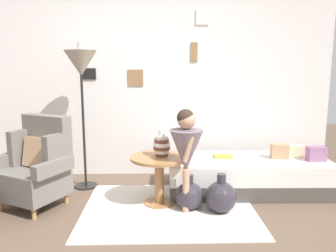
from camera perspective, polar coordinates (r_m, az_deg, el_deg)
The scene contains 15 objects.
ground_plane at distance 3.06m, azimuth -2.47°, elevation -19.11°, with size 12.00×12.00×0.00m, color brown.
gallery_wall at distance 4.63m, azimuth -2.21°, elevation 7.66°, with size 4.80×0.12×2.60m.
rug at distance 3.67m, azimuth 0.16°, elevation -13.85°, with size 1.80×1.43×0.01m, color silver.
armchair at distance 3.91m, azimuth -21.28°, elevation -6.29°, with size 0.90×0.82×0.97m.
daybed at distance 4.22m, azimuth 13.42°, elevation -8.07°, with size 1.91×0.83×0.40m.
pillow_head at distance 4.32m, azimuth 23.85°, elevation -4.33°, with size 0.22×0.12×0.17m, color gray.
pillow_mid at distance 4.43m, azimuth 20.76°, elevation -3.95°, with size 0.19×0.12×0.14m, color beige.
pillow_back at distance 4.27m, azimuth 18.39°, elevation -4.08°, with size 0.20×0.12×0.18m, color tan.
side_table at distance 3.67m, azimuth -1.48°, elevation -7.37°, with size 0.63×0.63×0.54m.
vase_striped at distance 3.62m, azimuth -1.08°, elevation -3.30°, with size 0.18×0.18×0.29m.
floor_lamp at distance 4.17m, azimuth -14.54°, elevation 9.27°, with size 0.38×0.38×1.68m.
person_child at distance 3.42m, azimuth 3.11°, elevation -3.64°, with size 0.34×0.34×1.08m.
book_on_daybed at distance 4.17m, azimuth 9.31°, elevation -5.07°, with size 0.22×0.16×0.03m, color #A99F3B.
demijohn_near at distance 3.62m, azimuth 3.63°, elevation -11.70°, with size 0.30×0.30×0.38m.
demijohn_far at distance 3.59m, azimuth 8.96°, elevation -11.76°, with size 0.33×0.33×0.41m.
Camera 1 is at (0.05, -2.68, 1.49)m, focal length 35.93 mm.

